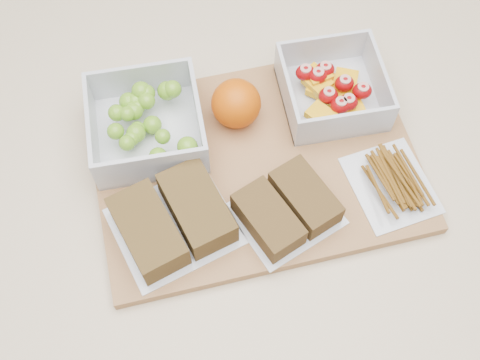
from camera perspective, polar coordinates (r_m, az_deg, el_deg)
The scene contains 9 objects.
ground at distance 1.65m, azimuth 0.48°, elevation -14.70°, with size 4.00×4.00×0.00m, color gray.
counter at distance 1.21m, azimuth 0.63°, elevation -9.98°, with size 1.20×0.90×0.90m, color beige.
cutting_board at distance 0.80m, azimuth 1.49°, elevation 1.54°, with size 0.42×0.30×0.02m, color #A47244.
grape_container at distance 0.80m, azimuth -8.71°, elevation 5.34°, with size 0.15×0.15×0.06m.
fruit_container at distance 0.84m, azimuth 8.73°, elevation 8.43°, with size 0.13×0.13×0.06m.
orange at distance 0.80m, azimuth -0.37°, elevation 7.26°, with size 0.07×0.07×0.07m, color #D65405.
sandwich_bag_left at distance 0.74m, azimuth -6.39°, elevation -3.77°, with size 0.17×0.16×0.04m.
sandwich_bag_center at distance 0.74m, azimuth 4.45°, elevation -2.71°, with size 0.15×0.14×0.04m.
pretzel_bag at distance 0.79m, azimuth 14.28°, elevation -0.09°, with size 0.11×0.13×0.03m.
Camera 1 is at (-0.08, -0.36, 1.61)m, focal length 45.00 mm.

